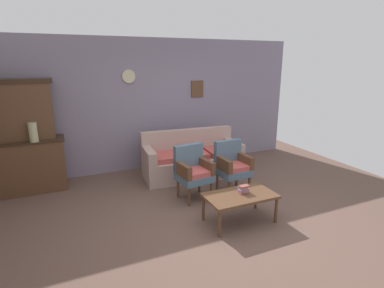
# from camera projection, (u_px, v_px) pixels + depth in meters

# --- Properties ---
(ground_plane) EXTENTS (7.68, 7.68, 0.00)m
(ground_plane) POSITION_uv_depth(u_px,v_px,m) (216.00, 219.00, 4.44)
(ground_plane) COLOR brown
(wall_back_with_decor) EXTENTS (6.40, 0.09, 2.70)m
(wall_back_with_decor) POSITION_uv_depth(u_px,v_px,m) (158.00, 105.00, 6.40)
(wall_back_with_decor) COLOR gray
(wall_back_with_decor) RESTS_ON ground
(side_cabinet) EXTENTS (1.16, 0.55, 0.93)m
(side_cabinet) POSITION_uv_depth(u_px,v_px,m) (32.00, 165.00, 5.33)
(side_cabinet) COLOR brown
(side_cabinet) RESTS_ON ground
(cabinet_upper_hutch) EXTENTS (0.99, 0.38, 1.03)m
(cabinet_upper_hutch) POSITION_uv_depth(u_px,v_px,m) (24.00, 109.00, 5.14)
(cabinet_upper_hutch) COLOR brown
(cabinet_upper_hutch) RESTS_ON side_cabinet
(vase_on_cabinet) EXTENTS (0.14, 0.14, 0.33)m
(vase_on_cabinet) POSITION_uv_depth(u_px,v_px,m) (33.00, 132.00, 5.05)
(vase_on_cabinet) COLOR #B1B284
(vase_on_cabinet) RESTS_ON side_cabinet
(floral_couch) EXTENTS (1.98, 0.94, 0.90)m
(floral_couch) POSITION_uv_depth(u_px,v_px,m) (192.00, 160.00, 6.07)
(floral_couch) COLOR tan
(floral_couch) RESTS_ON ground
(armchair_near_couch_end) EXTENTS (0.57, 0.54, 0.90)m
(armchair_near_couch_end) POSITION_uv_depth(u_px,v_px,m) (193.00, 170.00, 5.01)
(armchair_near_couch_end) COLOR slate
(armchair_near_couch_end) RESTS_ON ground
(armchair_by_doorway) EXTENTS (0.54, 0.51, 0.90)m
(armchair_by_doorway) POSITION_uv_depth(u_px,v_px,m) (232.00, 164.00, 5.28)
(armchair_by_doorway) COLOR slate
(armchair_by_doorway) RESTS_ON ground
(coffee_table) EXTENTS (1.00, 0.56, 0.42)m
(coffee_table) POSITION_uv_depth(u_px,v_px,m) (240.00, 197.00, 4.29)
(coffee_table) COLOR brown
(coffee_table) RESTS_ON ground
(book_stack_on_table) EXTENTS (0.15, 0.12, 0.12)m
(book_stack_on_table) POSITION_uv_depth(u_px,v_px,m) (243.00, 189.00, 4.32)
(book_stack_on_table) COLOR #D67C7C
(book_stack_on_table) RESTS_ON coffee_table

